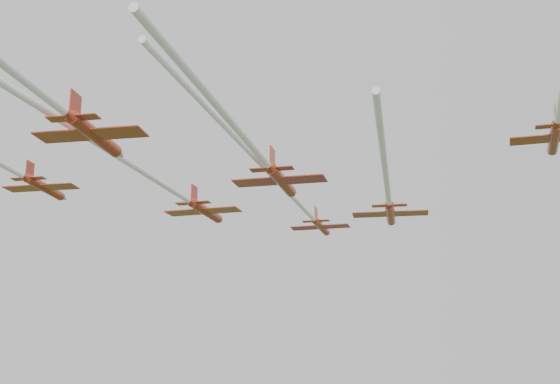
{
  "coord_description": "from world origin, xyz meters",
  "views": [
    {
      "loc": [
        -0.0,
        -86.88,
        26.89
      ],
      "look_at": [
        -2.79,
        -4.16,
        49.07
      ],
      "focal_mm": 50.0,
      "sensor_mm": 36.0,
      "label": 1
    }
  ],
  "objects_px": {
    "jet_lead": "(290,194)",
    "jet_row2_left": "(147,174)",
    "jet_row3_mid": "(261,157)",
    "jet_row2_right": "(388,194)",
    "jet_row4_left": "(47,98)"
  },
  "relations": [
    {
      "from": "jet_row2_left",
      "to": "jet_row3_mid",
      "type": "relative_size",
      "value": 1.49
    },
    {
      "from": "jet_row2_left",
      "to": "jet_row4_left",
      "type": "xyz_separation_m",
      "value": [
        -2.83,
        -23.26,
        -0.83
      ]
    },
    {
      "from": "jet_lead",
      "to": "jet_row2_right",
      "type": "xyz_separation_m",
      "value": [
        10.41,
        -8.1,
        -2.24
      ]
    },
    {
      "from": "jet_lead",
      "to": "jet_row2_left",
      "type": "height_order",
      "value": "jet_row2_left"
    },
    {
      "from": "jet_row2_right",
      "to": "jet_row2_left",
      "type": "bearing_deg",
      "value": -169.15
    },
    {
      "from": "jet_lead",
      "to": "jet_row3_mid",
      "type": "height_order",
      "value": "jet_lead"
    },
    {
      "from": "jet_row3_mid",
      "to": "jet_row4_left",
      "type": "height_order",
      "value": "jet_row4_left"
    },
    {
      "from": "jet_row2_left",
      "to": "jet_row3_mid",
      "type": "bearing_deg",
      "value": -21.16
    },
    {
      "from": "jet_lead",
      "to": "jet_row4_left",
      "type": "bearing_deg",
      "value": -105.7
    },
    {
      "from": "jet_lead",
      "to": "jet_row2_right",
      "type": "height_order",
      "value": "jet_lead"
    },
    {
      "from": "jet_lead",
      "to": "jet_row3_mid",
      "type": "xyz_separation_m",
      "value": [
        -2.31,
        -18.32,
        -1.24
      ]
    },
    {
      "from": "jet_lead",
      "to": "jet_row4_left",
      "type": "xyz_separation_m",
      "value": [
        -17.61,
        -32.87,
        -1.05
      ]
    },
    {
      "from": "jet_row2_right",
      "to": "jet_row3_mid",
      "type": "bearing_deg",
      "value": -133.8
    },
    {
      "from": "jet_row2_right",
      "to": "jet_row3_mid",
      "type": "distance_m",
      "value": 16.34
    },
    {
      "from": "jet_lead",
      "to": "jet_row2_left",
      "type": "bearing_deg",
      "value": -134.49
    }
  ]
}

